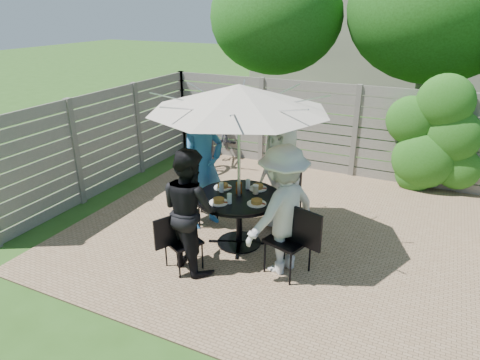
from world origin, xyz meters
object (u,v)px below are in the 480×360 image
at_px(person_right, 282,211).
at_px(plate_front, 219,201).
at_px(glass_back, 248,184).
at_px(coffee_cup, 256,190).
at_px(person_back, 281,177).
at_px(chair_back, 285,209).
at_px(chair_front, 183,252).
at_px(plate_left, 223,186).
at_px(plate_back, 258,187).
at_px(umbrella, 239,98).
at_px(chair_right, 288,253).
at_px(glass_front, 229,199).
at_px(patio_table, 239,211).
at_px(person_front, 190,210).
at_px(bicycle, 220,138).
at_px(chair_left, 200,205).
at_px(person_left, 203,167).
at_px(plate_right, 257,202).
at_px(glass_left, 221,187).
at_px(syrup_jug, 239,188).

distance_m(person_right, plate_front, 0.91).
xyz_separation_m(glass_back, coffee_cup, (0.17, -0.12, -0.01)).
bearing_deg(person_back, chair_back, 90.59).
distance_m(person_back, chair_front, 1.89).
relative_size(plate_left, plate_front, 1.00).
bearing_deg(coffee_cup, plate_back, 101.90).
xyz_separation_m(umbrella, chair_right, (0.89, -0.39, -1.85)).
bearing_deg(glass_back, umbrella, -91.63).
bearing_deg(glass_front, coffee_cup, 66.95).
bearing_deg(person_back, patio_table, -90.00).
bearing_deg(chair_back, coffee_cup, 2.14).
bearing_deg(person_back, chair_right, -40.60).
relative_size(person_front, bicycle, 0.80).
bearing_deg(person_right, chair_left, -89.95).
height_order(chair_front, glass_front, glass_front).
xyz_separation_m(plate_front, glass_back, (0.15, 0.61, 0.05)).
height_order(umbrella, person_left, umbrella).
distance_m(umbrella, person_front, 1.56).
bearing_deg(person_back, bicycle, 158.43).
distance_m(chair_back, person_back, 0.61).
bearing_deg(glass_front, plate_back, 75.97).
bearing_deg(plate_left, bicycle, 118.83).
bearing_deg(chair_back, plate_right, 14.93).
bearing_deg(plate_back, chair_back, 66.50).
distance_m(person_back, glass_left, 0.97).
bearing_deg(person_left, bicycle, 46.85).
bearing_deg(umbrella, glass_back, 88.37).
relative_size(chair_right, plate_right, 3.80).
height_order(patio_table, chair_right, chair_right).
xyz_separation_m(plate_left, glass_back, (0.34, 0.14, 0.05)).
bearing_deg(glass_back, chair_right, -37.17).
bearing_deg(umbrella, glass_left, 178.37).
distance_m(plate_left, bicycle, 3.30).
bearing_deg(glass_back, bicycle, 125.02).
bearing_deg(glass_front, syrup_jug, 94.40).
xyz_separation_m(glass_back, glass_front, (-0.02, -0.56, 0.00)).
xyz_separation_m(patio_table, plate_back, (0.14, 0.33, 0.26)).
height_order(person_back, glass_left, person_back).
bearing_deg(chair_back, syrup_jug, -9.29).
relative_size(person_back, bicycle, 0.81).
relative_size(plate_back, plate_right, 1.00).
distance_m(umbrella, glass_front, 1.33).
distance_m(plate_right, coffee_cup, 0.34).
distance_m(patio_table, bicycle, 3.58).
height_order(chair_front, person_right, person_right).
bearing_deg(patio_table, plate_front, -113.63).
distance_m(umbrella, chair_back, 2.13).
bearing_deg(glass_back, person_front, -108.14).
bearing_deg(umbrella, syrup_jug, 116.56).
distance_m(umbrella, glass_back, 1.33).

